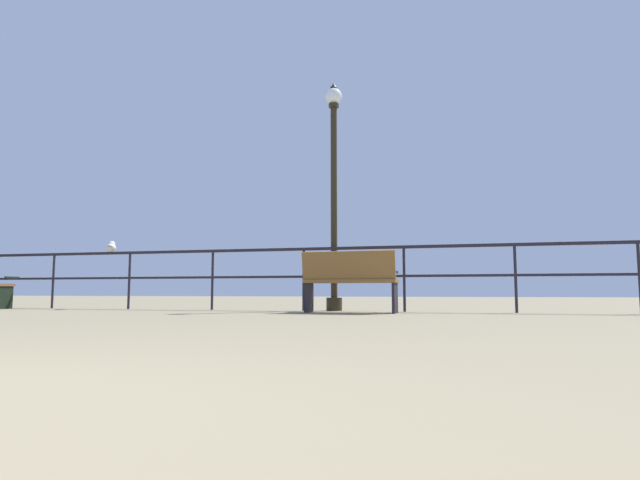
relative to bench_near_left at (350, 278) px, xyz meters
The scene contains 4 objects.
pier_railing 0.74m from the bench_near_left, 97.28° to the left, with size 22.03×0.05×1.07m.
bench_near_left is the anchor object (origin of this frame).
lamppost_center 1.89m from the bench_near_left, 117.59° to the left, with size 0.29×0.29×3.99m.
seagull_on_rail 4.84m from the bench_near_left, behind, with size 0.31×0.42×0.22m.
Camera 1 is at (1.66, -0.66, 0.33)m, focal length 29.16 mm.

